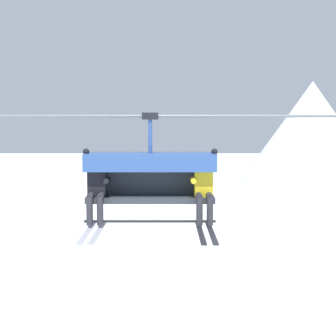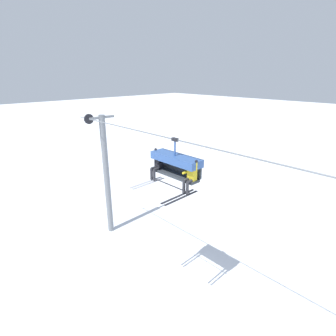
{
  "view_description": "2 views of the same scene",
  "coord_description": "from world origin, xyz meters",
  "px_view_note": "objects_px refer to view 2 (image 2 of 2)",
  "views": [
    {
      "loc": [
        -0.24,
        -9.68,
        7.49
      ],
      "look_at": [
        -0.26,
        -0.7,
        6.62
      ],
      "focal_mm": 55.0,
      "sensor_mm": 36.0,
      "label": 1
    },
    {
      "loc": [
        6.29,
        -7.77,
        9.88
      ],
      "look_at": [
        -0.74,
        -0.99,
        6.37
      ],
      "focal_mm": 28.0,
      "sensor_mm": 36.0,
      "label": 2
    }
  ],
  "objects_px": {
    "skier_black": "(157,165)",
    "skier_yellow": "(190,176)",
    "lift_tower_near": "(106,174)",
    "chairlift_chair": "(176,163)"
  },
  "relations": [
    {
      "from": "skier_black",
      "to": "skier_yellow",
      "type": "xyz_separation_m",
      "value": [
        1.85,
        0.0,
        0.0
      ]
    },
    {
      "from": "skier_yellow",
      "to": "skier_black",
      "type": "bearing_deg",
      "value": 180.0
    },
    {
      "from": "skier_black",
      "to": "skier_yellow",
      "type": "relative_size",
      "value": 1.0
    },
    {
      "from": "lift_tower_near",
      "to": "skier_black",
      "type": "xyz_separation_m",
      "value": [
        5.8,
        -0.92,
        2.25
      ]
    },
    {
      "from": "skier_black",
      "to": "chairlift_chair",
      "type": "bearing_deg",
      "value": 13.04
    },
    {
      "from": "lift_tower_near",
      "to": "skier_yellow",
      "type": "distance_m",
      "value": 8.03
    },
    {
      "from": "chairlift_chair",
      "to": "skier_black",
      "type": "distance_m",
      "value": 0.99
    },
    {
      "from": "lift_tower_near",
      "to": "skier_black",
      "type": "distance_m",
      "value": 6.29
    },
    {
      "from": "chairlift_chair",
      "to": "skier_black",
      "type": "height_order",
      "value": "chairlift_chair"
    },
    {
      "from": "lift_tower_near",
      "to": "skier_black",
      "type": "height_order",
      "value": "lift_tower_near"
    }
  ]
}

